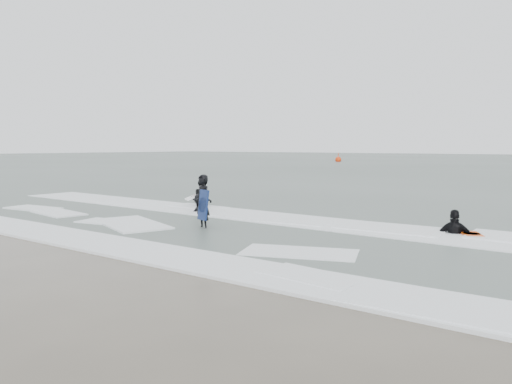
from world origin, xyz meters
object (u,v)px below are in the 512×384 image
Objects in this scene: surfer_breaker at (200,214)px; buoy at (338,160)px; surfer_centre at (203,229)px; surfer_wading at (203,209)px; surfer_right_near at (455,236)px.

buoy is (-25.83, 59.77, 0.42)m from surfer_breaker.
surfer_centre is 68.52m from buoy.
buoy is (-24.69, 58.40, 0.42)m from surfer_wading.
surfer_centre is 1.09× the size of surfer_breaker.
surfer_wading is at bearing 112.77° from surfer_breaker.
surfer_right_near is at bearing -9.69° from surfer_breaker.
surfer_wading is 1.78m from surfer_breaker.
surfer_right_near is at bearing 48.05° from surfer_centre.
surfer_wading is 0.96× the size of surfer_right_near.
surfer_right_near is (6.84, 3.79, 0.00)m from surfer_centre.
surfer_breaker is at bearing 164.58° from surfer_wading.
surfer_centre is 0.93× the size of surfer_right_near.
surfer_wading is at bearing -20.90° from surfer_right_near.
surfer_centre is at bearing -65.49° from buoy.
surfer_centre is at bearing 8.91° from surfer_right_near.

